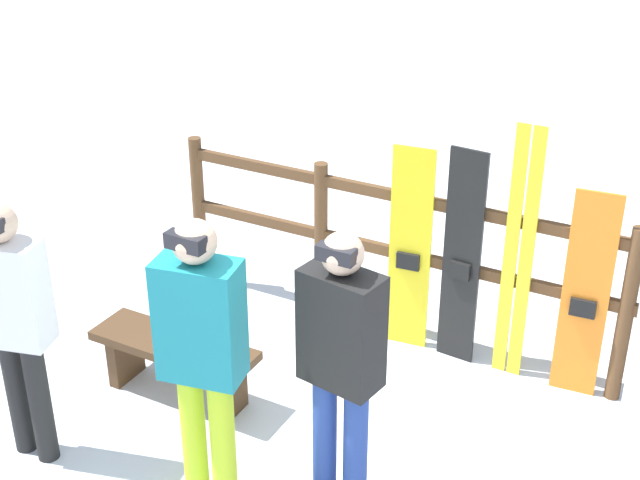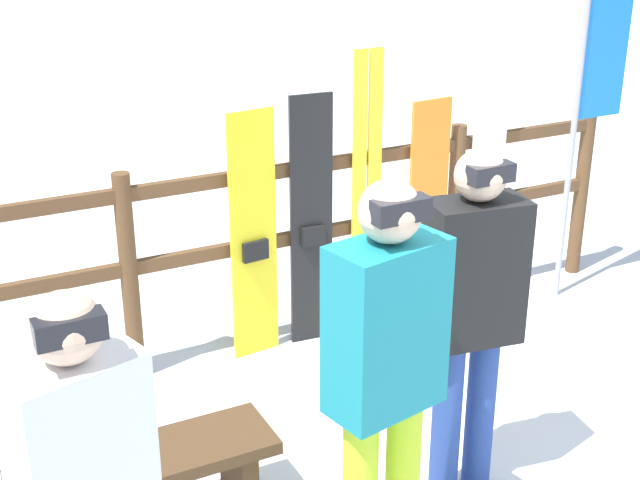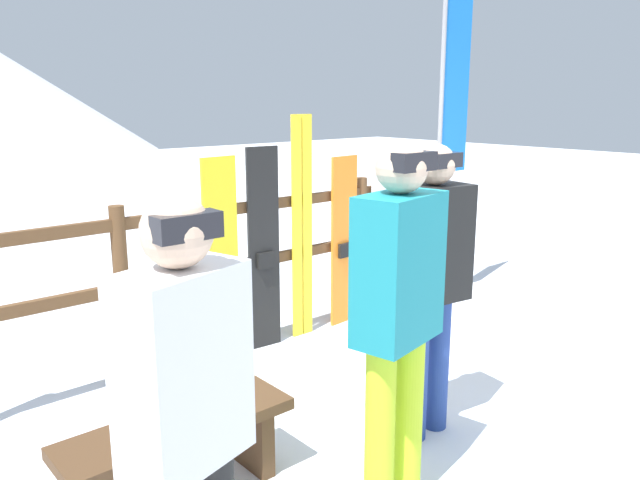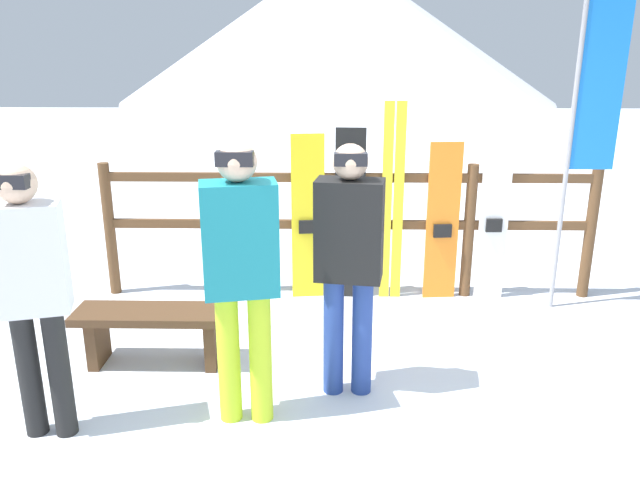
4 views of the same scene
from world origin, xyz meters
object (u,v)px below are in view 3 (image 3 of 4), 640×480
person_white (186,413)px  ski_pair_yellow (302,228)px  rental_flag (451,90)px  person_black (431,271)px  snowboard_yellow (222,262)px  bench (179,443)px  snowboard_black_stripe (264,250)px  snowboard_orange (344,242)px  person_teal (398,304)px  snowboard_white (381,228)px

person_white → ski_pair_yellow: bearing=44.4°
rental_flag → person_black: bearing=-143.5°
snowboard_yellow → rental_flag: bearing=-5.0°
bench → ski_pair_yellow: bearing=35.7°
person_black → ski_pair_yellow: size_ratio=0.94×
snowboard_yellow → bench: bearing=-129.2°
snowboard_yellow → snowboard_black_stripe: bearing=0.0°
snowboard_yellow → ski_pair_yellow: (0.76, 0.00, 0.14)m
snowboard_orange → person_black: bearing=-118.0°
person_teal → snowboard_orange: person_teal is taller
person_teal → snowboard_orange: bearing=52.7°
person_black → snowboard_white: bearing=51.2°
person_teal → rental_flag: 3.33m
snowboard_yellow → snowboard_black_stripe: (0.38, 0.00, 0.03)m
person_teal → snowboard_yellow: size_ratio=1.15×
person_teal → person_white: bearing=-171.3°
bench → ski_pair_yellow: size_ratio=0.63×
snowboard_black_stripe → ski_pair_yellow: size_ratio=0.87×
bench → person_black: person_black is taller
person_white → snowboard_black_stripe: 2.87m
snowboard_black_stripe → rental_flag: rental_flag is taller
ski_pair_yellow → snowboard_white: bearing=-0.2°
snowboard_black_stripe → snowboard_orange: (0.84, -0.00, -0.06)m
rental_flag → snowboard_white: bearing=162.6°
person_teal → ski_pair_yellow: 2.28m
person_white → rental_flag: (3.79, 1.98, 1.02)m
ski_pair_yellow → snowboard_white: (0.91, -0.00, -0.12)m
rental_flag → person_teal: bearing=-145.5°
snowboard_black_stripe → rental_flag: 2.29m
snowboard_orange → snowboard_black_stripe: bearing=180.0°
ski_pair_yellow → person_black: bearing=-104.5°
snowboard_yellow → rental_flag: size_ratio=0.48×
bench → snowboard_orange: (2.29, 1.31, 0.41)m
bench → snowboard_yellow: bearing=50.8°
snowboard_yellow → snowboard_black_stripe: 0.38m
person_white → rental_flag: rental_flag is taller
person_teal → snowboard_black_stripe: bearing=71.0°
ski_pair_yellow → person_teal: bearing=-118.1°
person_white → person_black: bearing=15.9°
person_teal → snowboard_white: 2.83m
bench → ski_pair_yellow: 2.33m
snowboard_white → rental_flag: bearing=-17.4°
person_teal → snowboard_white: (1.99, 2.01, -0.24)m
bench → snowboard_yellow: 1.75m
bench → snowboard_black_stripe: bearing=42.2°
person_black → snowboard_black_stripe: size_ratio=1.07×
person_teal → snowboard_yellow: person_teal is taller
person_white → snowboard_black_stripe: size_ratio=1.05×
snowboard_black_stripe → ski_pair_yellow: bearing=0.5°
person_black → rental_flag: (1.99, 1.47, 1.00)m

